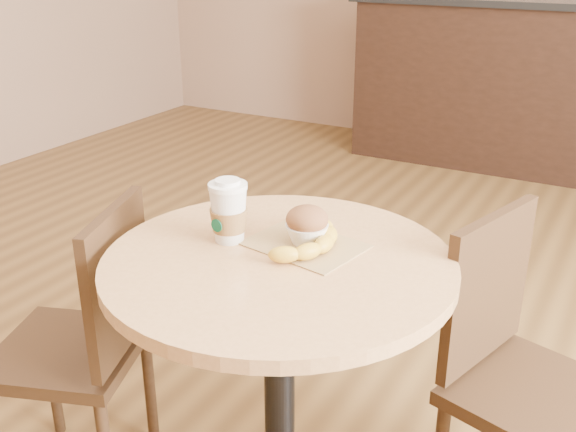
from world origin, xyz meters
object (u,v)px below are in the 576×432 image
object	(u,v)px
chair_left	(86,339)
muffin	(307,225)
coffee_cup	(229,214)
banana	(308,238)
cafe_table	(279,340)
chair_right	(519,371)

from	to	relation	value
chair_left	muffin	xyz separation A→B (m)	(0.53, 0.17, 0.36)
coffee_cup	banana	xyz separation A→B (m)	(0.17, 0.05, -0.04)
banana	coffee_cup	bearing A→B (deg)	-169.48
chair_left	banana	size ratio (longest dim) A/B	3.08
muffin	banana	size ratio (longest dim) A/B	0.37
cafe_table	coffee_cup	world-z (taller)	coffee_cup
chair_left	banana	bearing A→B (deg)	86.60
chair_left	chair_right	distance (m)	1.05
chair_right	muffin	bearing A→B (deg)	130.89
coffee_cup	cafe_table	bearing A→B (deg)	-4.14
chair_left	banana	world-z (taller)	chair_left
chair_left	muffin	bearing A→B (deg)	88.29
cafe_table	muffin	size ratio (longest dim) A/B	7.90
banana	chair_right	bearing A→B (deg)	19.78
muffin	chair_right	bearing A→B (deg)	24.61
coffee_cup	muffin	distance (m)	0.17
chair_right	coffee_cup	distance (m)	0.76
banana	muffin	bearing A→B (deg)	115.65
cafe_table	chair_right	distance (m)	0.57
coffee_cup	chair_right	bearing A→B (deg)	29.84
banana	cafe_table	bearing A→B (deg)	-117.07
cafe_table	chair_left	size ratio (longest dim) A/B	0.95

